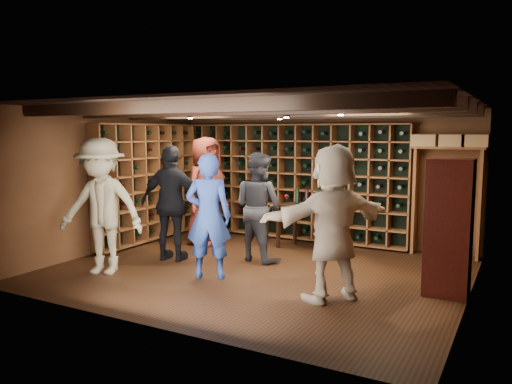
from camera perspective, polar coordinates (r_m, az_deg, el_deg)
The scene contains 13 objects.
ground at distance 7.74m, azimuth 0.05°, elevation -8.95°, with size 6.00×6.00×0.00m, color black.
room_shell at distance 7.50m, azimuth 0.25°, elevation 9.22°, with size 6.00×6.00×6.00m.
wine_rack_back at distance 9.82m, azimuth 3.85°, elevation 1.24°, with size 4.65×0.30×2.20m.
wine_rack_left at distance 9.80m, azimuth -12.29°, elevation 1.09°, with size 0.30×2.65×2.20m.
crate_shelf at distance 8.96m, azimuth 21.17°, elevation 2.93°, with size 1.20×0.32×2.07m.
display_cabinet at distance 6.92m, azimuth 21.13°, elevation -4.06°, with size 0.55×0.50×1.75m.
man_blue_shirt at distance 7.22m, azimuth -5.45°, elevation -2.77°, with size 0.66×0.43×1.81m, color navy.
man_grey_suit at distance 8.19m, azimuth 0.25°, elevation -1.70°, with size 0.87×0.68×1.78m, color #222227.
guest_red_floral at distance 9.42m, azimuth -5.70°, elevation 0.14°, with size 0.99×0.64×2.02m, color maroon.
guest_woman_black at distance 8.28m, azimuth -9.56°, elevation -1.27°, with size 1.12×0.46×1.90m, color black.
guest_khaki at distance 7.75m, azimuth -17.26°, elevation -1.59°, with size 1.31×0.75×2.03m, color gray.
guest_beige at distance 6.30m, azimuth 8.78°, elevation -3.51°, with size 1.83×0.58×1.97m, color tan.
tasting_table at distance 8.91m, azimuth 5.80°, elevation -2.13°, with size 1.19×0.85×1.09m.
Camera 1 is at (3.55, -6.55, 2.12)m, focal length 35.00 mm.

